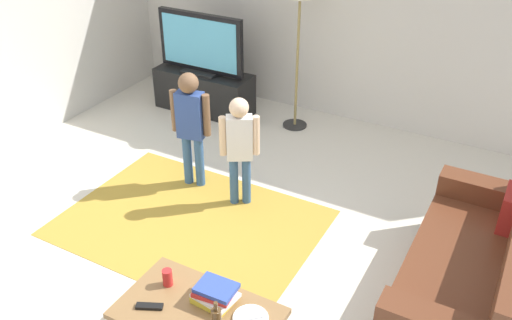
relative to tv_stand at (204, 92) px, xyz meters
name	(u,v)px	position (x,y,z in m)	size (l,w,h in m)	color
ground	(220,263)	(1.66, -2.30, -0.24)	(7.80, 7.80, 0.00)	beige
wall_back	(363,5)	(1.66, 0.70, 1.11)	(6.00, 0.12, 2.70)	silver
area_rug	(190,222)	(1.14, -1.98, -0.24)	(2.20, 1.60, 0.01)	#B28C33
tv_stand	(204,92)	(0.00, 0.00, 0.00)	(1.20, 0.44, 0.50)	black
tv	(201,44)	(0.00, -0.02, 0.60)	(1.10, 0.28, 0.71)	black
couch	(479,279)	(3.50, -1.83, 0.05)	(0.80, 1.80, 0.86)	brown
child_near_tv	(191,120)	(0.82, -1.43, 0.45)	(0.38, 0.19, 1.15)	#33598C
child_center	(240,142)	(1.37, -1.48, 0.39)	(0.31, 0.22, 1.06)	#33598C
coffee_table	(198,317)	(2.03, -3.13, 0.13)	(1.00, 0.60, 0.42)	olive
book_stack	(215,294)	(2.08, -3.00, 0.24)	(0.28, 0.24, 0.13)	yellow
tv_remote	(149,306)	(1.75, -3.25, 0.19)	(0.17, 0.05, 0.02)	black
soda_can	(167,278)	(1.73, -3.03, 0.24)	(0.07, 0.07, 0.12)	red
plate	(251,318)	(2.35, -3.03, 0.18)	(0.22, 0.22, 0.02)	white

